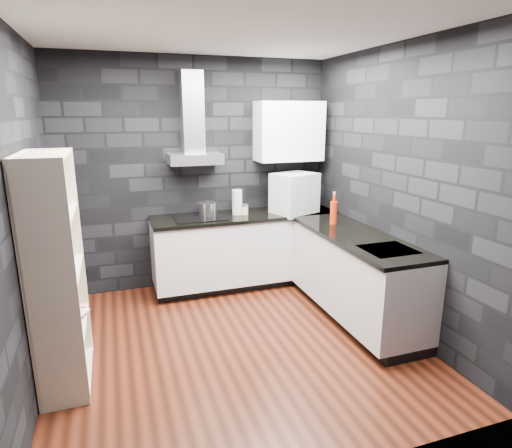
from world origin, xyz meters
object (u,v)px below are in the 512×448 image
bookshelf (57,273)px  glass_vase (237,202)px  red_bottle (334,213)px  appliance_garage (294,194)px  utensil_crock (274,207)px  fruit_bowl (55,271)px  storage_jar (244,210)px  pot (208,209)px

bookshelf → glass_vase: bearing=58.0°
red_bottle → bookshelf: 2.76m
red_bottle → appliance_garage: bearing=104.6°
utensil_crock → fruit_bowl: (-2.29, -1.45, -0.02)m
storage_jar → fruit_bowl: bearing=-143.1°
storage_jar → bookshelf: bookshelf is taller
utensil_crock → appliance_garage: size_ratio=0.25×
utensil_crock → appliance_garage: 0.30m
utensil_crock → bookshelf: size_ratio=0.07×
red_bottle → utensil_crock: bearing=117.5°
pot → utensil_crock: bearing=-4.9°
storage_jar → fruit_bowl: size_ratio=0.52×
bookshelf → red_bottle: bearing=33.6°
pot → glass_vase: 0.36m
utensil_crock → appliance_garage: (0.22, -0.10, 0.16)m
glass_vase → bookshelf: (-1.83, -1.41, -0.15)m
bookshelf → pot: bearing=65.0°
red_bottle → pot: bearing=145.3°
fruit_bowl → red_bottle: bearing=14.4°
red_bottle → fruit_bowl: red_bottle is taller
red_bottle → storage_jar: bearing=136.4°
appliance_garage → bookshelf: (-2.51, -1.29, -0.22)m
fruit_bowl → glass_vase: bearing=38.7°
utensil_crock → storage_jar: bearing=-176.6°
pot → fruit_bowl: 2.13m
utensil_crock → bookshelf: bookshelf is taller
bookshelf → storage_jar: bearing=56.1°
glass_vase → red_bottle: bearing=-42.3°
utensil_crock → pot: bearing=175.1°
pot → fruit_bowl: (-1.48, -1.52, -0.04)m
fruit_bowl → storage_jar: bearing=36.9°
storage_jar → red_bottle: size_ratio=0.43×
utensil_crock → bookshelf: 2.68m
red_bottle → bookshelf: size_ratio=0.14×
glass_vase → storage_jar: glass_vase is taller
bookshelf → fruit_bowl: bookshelf is taller
storage_jar → red_bottle: 1.07m
red_bottle → fruit_bowl: size_ratio=1.22×
glass_vase → appliance_garage: (0.68, -0.12, 0.08)m
pot → storage_jar: 0.43m
glass_vase → utensil_crock: glass_vase is taller
pot → utensil_crock: pot is taller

